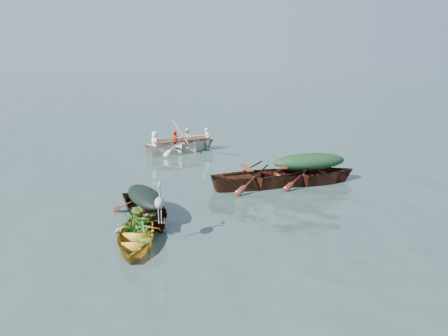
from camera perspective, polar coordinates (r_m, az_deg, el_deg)
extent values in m
plane|color=#344946|center=(10.67, 6.19, -7.67)|extent=(140.00, 140.00, 0.00)
imported|color=gold|center=(9.92, -11.45, -9.79)|extent=(1.24, 2.76, 0.71)
imported|color=#421D0F|center=(11.31, -10.11, -6.45)|extent=(2.63, 3.61, 0.83)
imported|color=#571E14|center=(14.13, 10.95, -2.00)|extent=(4.44, 2.05, 0.99)
imported|color=#5B2216|center=(13.61, 5.08, -2.45)|extent=(4.69, 2.42, 1.05)
imported|color=white|center=(18.10, -5.52, 2.09)|extent=(4.38, 3.07, 1.01)
ellipsoid|color=black|center=(11.10, -10.26, -3.50)|extent=(1.45, 1.98, 0.40)
ellipsoid|color=#173A1A|center=(13.92, 11.11, 0.96)|extent=(2.44, 1.13, 0.52)
imported|color=#236C1C|center=(10.16, -11.09, -5.12)|extent=(0.72, 0.91, 0.60)
imported|color=silver|center=(17.92, -5.59, 4.85)|extent=(3.18, 2.38, 0.76)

